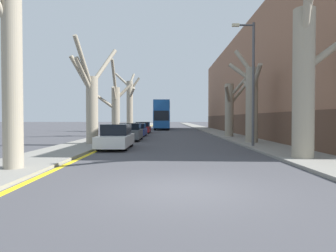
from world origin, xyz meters
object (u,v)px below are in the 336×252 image
(parked_car_0, at_px, (116,137))
(parked_car_2, at_px, (137,130))
(street_tree_left_2, at_px, (114,107))
(parked_car_1, at_px, (130,132))
(double_decker_bus, at_px, (162,114))
(street_tree_left_3, at_px, (129,102))
(street_tree_right_0, at_px, (304,77))
(lamp_post, at_px, (251,78))
(parked_car_3, at_px, (142,128))
(street_tree_right_2, at_px, (230,107))
(street_tree_left_1, at_px, (91,101))
(street_tree_right_1, at_px, (250,101))
(street_tree_left_0, at_px, (9,44))

(parked_car_0, distance_m, parked_car_2, 12.43)
(street_tree_left_2, bearing_deg, parked_car_1, -68.09)
(street_tree_left_2, xyz_separation_m, parked_car_2, (2.24, 0.10, -2.31))
(double_decker_bus, bearing_deg, parked_car_2, -96.19)
(street_tree_left_3, xyz_separation_m, street_tree_right_0, (11.00, -28.11, -0.44))
(parked_car_0, relative_size, lamp_post, 0.58)
(street_tree_left_3, relative_size, parked_car_3, 1.84)
(parked_car_0, xyz_separation_m, parked_car_3, (0.00, 18.91, -0.03))
(street_tree_left_3, height_order, parked_car_1, street_tree_left_3)
(street_tree_right_2, relative_size, parked_car_2, 1.28)
(street_tree_right_0, relative_size, double_decker_bus, 0.68)
(street_tree_left_3, relative_size, parked_car_0, 1.86)
(parked_car_3, bearing_deg, parked_car_2, -90.00)
(street_tree_left_2, distance_m, lamp_post, 15.91)
(street_tree_left_1, xyz_separation_m, lamp_post, (10.18, -1.66, 1.29))
(street_tree_left_1, distance_m, street_tree_right_2, 13.87)
(double_decker_bus, xyz_separation_m, parked_car_1, (-2.12, -25.27, -1.94))
(street_tree_left_1, height_order, parked_car_0, street_tree_left_1)
(double_decker_bus, height_order, parked_car_2, double_decker_bus)
(street_tree_left_3, relative_size, street_tree_right_1, 1.21)
(street_tree_left_1, relative_size, double_decker_bus, 0.59)
(parked_car_0, bearing_deg, street_tree_left_1, 134.14)
(street_tree_left_2, xyz_separation_m, parked_car_3, (2.24, 6.58, -2.29))
(street_tree_left_2, height_order, street_tree_right_0, street_tree_right_0)
(street_tree_right_2, relative_size, parked_car_3, 1.28)
(street_tree_left_0, bearing_deg, street_tree_left_3, 89.97)
(street_tree_left_0, relative_size, parked_car_0, 2.08)
(street_tree_left_1, distance_m, parked_car_1, 5.59)
(street_tree_left_1, relative_size, street_tree_right_1, 1.00)
(street_tree_left_1, bearing_deg, parked_car_0, -45.86)
(parked_car_2, xyz_separation_m, parked_car_3, (0.00, 6.48, 0.03))
(street_tree_left_2, bearing_deg, street_tree_right_2, -9.22)
(street_tree_left_2, distance_m, parked_car_3, 7.32)
(street_tree_right_2, distance_m, parked_car_3, 12.52)
(street_tree_right_1, bearing_deg, parked_car_0, -159.62)
(street_tree_left_3, bearing_deg, parked_car_2, -78.52)
(street_tree_left_1, bearing_deg, lamp_post, -9.28)
(parked_car_1, bearing_deg, street_tree_right_2, 22.61)
(street_tree_right_0, bearing_deg, street_tree_left_0, -166.53)
(street_tree_left_0, height_order, parked_car_3, street_tree_left_0)
(parked_car_2, bearing_deg, street_tree_left_0, -96.04)
(parked_car_3, bearing_deg, lamp_post, -66.15)
(street_tree_right_1, xyz_separation_m, lamp_post, (-0.79, -2.94, 1.20))
(street_tree_right_1, bearing_deg, street_tree_left_1, -173.34)
(street_tree_left_0, bearing_deg, street_tree_left_2, 90.28)
(street_tree_left_2, bearing_deg, street_tree_right_0, -57.62)
(parked_car_3, bearing_deg, street_tree_right_2, -43.03)
(street_tree_left_3, bearing_deg, street_tree_right_1, -60.44)
(street_tree_left_1, distance_m, lamp_post, 10.39)
(parked_car_1, bearing_deg, street_tree_left_0, -98.36)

